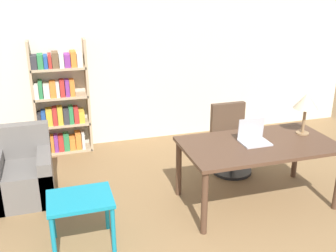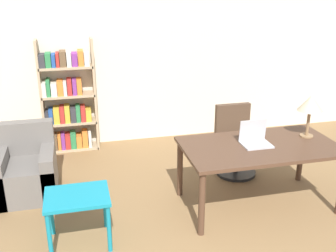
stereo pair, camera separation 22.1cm
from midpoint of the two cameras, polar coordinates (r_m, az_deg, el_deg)
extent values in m
cube|color=beige|center=(6.33, -6.73, 9.52)|extent=(8.00, 0.06, 2.70)
cube|color=#4C3323|center=(4.63, 11.70, -2.68)|extent=(1.78, 0.97, 0.04)
cylinder|color=#4C3323|center=(4.14, 3.76, -11.13)|extent=(0.07, 0.07, 0.73)
cylinder|color=#4C3323|center=(4.84, 0.25, -6.15)|extent=(0.07, 0.07, 0.73)
cylinder|color=#4C3323|center=(5.52, 16.98, -3.65)|extent=(0.07, 0.07, 0.73)
cube|color=#B2B2B7|center=(4.60, 11.17, -2.42)|extent=(0.33, 0.25, 0.02)
cube|color=#B2B2B7|center=(4.64, 10.63, -0.36)|extent=(0.33, 0.03, 0.25)
cube|color=white|center=(4.65, 10.60, -0.33)|extent=(0.29, 0.02, 0.22)
cylinder|color=olive|center=(5.04, 17.73, -0.97)|extent=(0.16, 0.16, 0.01)
cylinder|color=olive|center=(4.99, 17.93, 0.77)|extent=(0.04, 0.04, 0.31)
cone|color=#C6B793|center=(4.92, 18.24, 3.47)|extent=(0.29, 0.29, 0.18)
cylinder|color=black|center=(5.61, 8.09, -6.39)|extent=(0.55, 0.55, 0.04)
cylinder|color=#262626|center=(5.53, 8.19, -4.57)|extent=(0.06, 0.06, 0.35)
cube|color=#4C3828|center=(5.44, 8.31, -2.41)|extent=(0.52, 0.52, 0.10)
cube|color=#4C3828|center=(5.52, 7.51, 1.07)|extent=(0.49, 0.08, 0.45)
cube|color=teal|center=(4.00, -14.26, -10.27)|extent=(0.63, 0.50, 0.04)
cylinder|color=teal|center=(3.97, -17.88, -15.63)|extent=(0.04, 0.04, 0.51)
cylinder|color=teal|center=(3.98, -9.57, -14.76)|extent=(0.04, 0.04, 0.51)
cylinder|color=teal|center=(4.33, -17.88, -12.37)|extent=(0.04, 0.04, 0.51)
cylinder|color=teal|center=(4.33, -10.36, -11.60)|extent=(0.04, 0.04, 0.51)
cube|color=#66605B|center=(5.18, -21.47, -7.62)|extent=(0.72, 0.76, 0.44)
cube|color=#66605B|center=(5.28, -21.87, -1.97)|extent=(0.72, 0.16, 0.43)
cube|color=#66605B|center=(5.13, -18.46, -6.59)|extent=(0.16, 0.76, 0.59)
cube|color=tan|center=(6.17, -19.87, 3.55)|extent=(0.04, 0.28, 1.74)
cube|color=tan|center=(6.18, -12.59, 4.29)|extent=(0.04, 0.28, 1.74)
cube|color=tan|center=(6.44, -15.50, -3.34)|extent=(0.79, 0.28, 0.04)
cube|color=silver|center=(6.40, -18.69, -2.60)|extent=(0.06, 0.24, 0.22)
cube|color=brown|center=(6.40, -18.02, -2.47)|extent=(0.08, 0.24, 0.23)
cube|color=orange|center=(6.40, -17.39, -2.42)|extent=(0.05, 0.24, 0.23)
cube|color=#7F338C|center=(6.39, -16.88, -2.34)|extent=(0.06, 0.24, 0.24)
cube|color=#B72D28|center=(6.39, -16.23, -2.34)|extent=(0.08, 0.24, 0.22)
cube|color=#2D7F47|center=(6.39, -15.49, -2.16)|extent=(0.08, 0.24, 0.25)
cube|color=orange|center=(6.40, -14.68, -2.30)|extent=(0.08, 0.24, 0.19)
cube|color=orange|center=(6.39, -13.88, -1.98)|extent=(0.08, 0.24, 0.25)
cube|color=silver|center=(6.39, -13.21, -1.92)|extent=(0.04, 0.24, 0.25)
cube|color=tan|center=(6.29, -15.86, 0.29)|extent=(0.79, 0.28, 0.04)
cube|color=#333338|center=(6.26, -19.14, 0.95)|extent=(0.05, 0.24, 0.19)
cube|color=#234C99|center=(6.25, -18.58, 1.13)|extent=(0.06, 0.24, 0.22)
cube|color=gold|center=(6.25, -17.84, 1.28)|extent=(0.09, 0.24, 0.24)
cube|color=#B72D28|center=(6.24, -17.08, 1.41)|extent=(0.07, 0.24, 0.25)
cube|color=gold|center=(6.24, -16.38, 1.52)|extent=(0.08, 0.24, 0.26)
cube|color=#333338|center=(6.24, -15.57, 1.46)|extent=(0.08, 0.24, 0.23)
cube|color=#2D7F47|center=(6.24, -14.89, 1.63)|extent=(0.06, 0.24, 0.25)
cube|color=#B72D28|center=(6.25, -14.20, 1.63)|extent=(0.07, 0.24, 0.23)
cube|color=gold|center=(6.26, -13.45, 1.48)|extent=(0.08, 0.24, 0.18)
cube|color=tan|center=(6.16, -16.25, 4.09)|extent=(0.79, 0.28, 0.04)
cube|color=silver|center=(6.14, -19.57, 4.86)|extent=(0.06, 0.24, 0.21)
cube|color=#2D7F47|center=(6.13, -19.00, 5.10)|extent=(0.05, 0.24, 0.25)
cube|color=silver|center=(6.13, -18.23, 4.94)|extent=(0.09, 0.24, 0.20)
cube|color=orange|center=(6.12, -17.40, 5.15)|extent=(0.09, 0.24, 0.22)
cube|color=silver|center=(6.13, -16.74, 5.17)|extent=(0.05, 0.24, 0.21)
cube|color=#B72D28|center=(6.12, -16.13, 5.34)|extent=(0.07, 0.24, 0.24)
cube|color=#7F338C|center=(6.12, -15.45, 5.39)|extent=(0.06, 0.24, 0.23)
cube|color=orange|center=(6.13, -14.79, 5.44)|extent=(0.07, 0.24, 0.23)
cube|color=tan|center=(6.06, -16.65, 8.03)|extent=(0.79, 0.28, 0.04)
cube|color=#333338|center=(6.04, -19.92, 8.73)|extent=(0.09, 0.24, 0.19)
cube|color=#2D7F47|center=(6.04, -19.08, 8.88)|extent=(0.08, 0.24, 0.20)
cube|color=#234C99|center=(6.04, -18.37, 8.88)|extent=(0.05, 0.24, 0.18)
cube|color=#B72D28|center=(6.03, -17.81, 9.02)|extent=(0.05, 0.24, 0.20)
cube|color=brown|center=(6.03, -17.10, 9.20)|extent=(0.09, 0.24, 0.22)
cube|color=silver|center=(6.03, -16.27, 9.21)|extent=(0.06, 0.24, 0.21)
cube|color=#7F338C|center=(6.04, -15.49, 9.19)|extent=(0.08, 0.24, 0.19)
cube|color=orange|center=(6.04, -14.64, 9.45)|extent=(0.08, 0.24, 0.23)
cube|color=silver|center=(6.04, -13.82, 9.36)|extent=(0.07, 0.24, 0.19)
camera|label=1|loc=(0.11, -91.46, -0.54)|focal=42.00mm
camera|label=2|loc=(0.11, 88.54, 0.54)|focal=42.00mm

